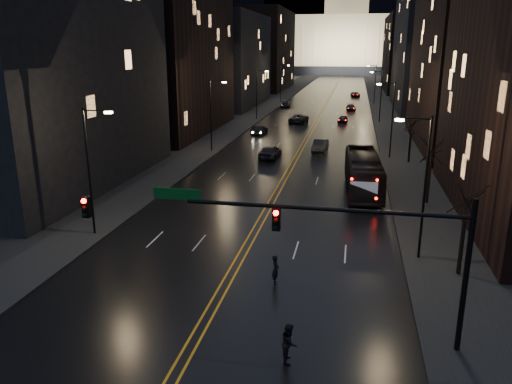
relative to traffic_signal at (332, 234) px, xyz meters
The scene contains 35 objects.
ground 7.81m from the traffic_signal, behind, with size 900.00×900.00×0.00m, color black.
road 130.24m from the traffic_signal, 92.60° to the left, with size 20.00×320.00×0.02m, color black.
sidewalk_left 131.62m from the traffic_signal, 98.71° to the left, with size 8.00×320.00×0.16m, color black.
sidewalk_right 130.35m from the traffic_signal, 86.44° to the left, with size 8.00×320.00×0.16m, color black.
center_line 130.24m from the traffic_signal, 92.60° to the left, with size 0.62×320.00×0.01m, color orange.
building_left_near 35.26m from the traffic_signal, 140.72° to the left, with size 12.00×28.00×22.00m, color black.
building_left_mid 60.99m from the traffic_signal, 116.48° to the left, with size 12.00×30.00×28.00m, color black.
building_left_far 95.98m from the traffic_signal, 106.30° to the left, with size 12.00×34.00×20.00m, color black.
building_left_dist 142.73m from the traffic_signal, 100.88° to the left, with size 12.00×40.00×24.00m, color black.
building_right_mid 93.57m from the traffic_signal, 80.68° to the left, with size 12.00×34.00×26.00m, color black.
building_right_dist 140.94m from the traffic_signal, 83.85° to the left, with size 12.00×40.00×22.00m, color black.
capitol 250.36m from the traffic_signal, 91.35° to the left, with size 90.00×50.00×58.50m.
traffic_signal is the anchor object (origin of this frame).
streetlamp_right_near 11.14m from the traffic_signal, 63.88° to the left, with size 2.13×0.25×9.00m.
streetlamp_left_near 19.48m from the traffic_signal, 149.10° to the left, with size 2.13×0.25×9.00m.
streetlamp_right_mid 40.30m from the traffic_signal, 83.01° to the left, with size 2.13×0.25×9.00m.
streetlamp_left_mid 43.36m from the traffic_signal, 112.68° to the left, with size 2.13×0.25×9.00m.
streetlamp_right_far 70.18m from the traffic_signal, 85.99° to the left, with size 2.13×0.25×9.00m.
streetlamp_left_far 71.97m from the traffic_signal, 103.43° to the left, with size 2.13×0.25×9.00m.
streetlamp_right_dist 100.12m from the traffic_signal, 87.19° to the left, with size 2.13×0.25×9.00m.
streetlamp_left_dist 101.39m from the traffic_signal, 99.49° to the left, with size 2.13×0.25×9.00m.
tree_right_near 10.71m from the traffic_signal, 48.45° to the left, with size 2.40×2.40×6.65m.
tree_right_mid 23.13m from the traffic_signal, 72.13° to the left, with size 2.40×2.40×6.65m.
tree_right_far 38.67m from the traffic_signal, 79.43° to the left, with size 2.40×2.40×6.65m.
bus 25.63m from the traffic_signal, 86.02° to the left, with size 2.89×12.36×3.44m, color black.
oncoming_car_a 38.73m from the traffic_signal, 103.41° to the left, with size 2.01×5.01×1.71m, color black.
oncoming_car_b 55.43m from the traffic_signal, 103.94° to the left, with size 1.50×4.31×1.42m, color black.
oncoming_car_c 67.97m from the traffic_signal, 97.45° to the left, with size 2.65×5.75×1.60m, color black.
oncoming_car_d 92.13m from the traffic_signal, 99.01° to the left, with size 2.15×5.29×1.53m, color black.
receding_car_a 42.76m from the traffic_signal, 94.47° to the left, with size 1.68×4.83×1.59m, color black.
receding_car_b 69.12m from the traffic_signal, 91.03° to the left, with size 1.51×3.76×1.28m, color black.
receding_car_c 86.98m from the traffic_signal, 90.01° to the left, with size 1.82×4.47×1.30m, color black.
receding_car_d 118.24m from the traffic_signal, 89.64° to the left, with size 2.19×4.75×1.32m, color black.
pedestrian_a 7.30m from the traffic_signal, 122.41° to the left, with size 0.62×0.41×1.70m, color black.
pedestrian_b 4.92m from the traffic_signal, 126.91° to the right, with size 0.84×0.46×1.74m, color black.
Camera 1 is at (6.56, -20.25, 12.78)m, focal length 35.00 mm.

